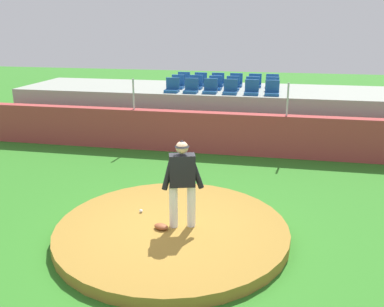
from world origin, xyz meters
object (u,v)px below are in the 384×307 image
object	(u,v)px
stadium_chair_10	(252,86)
stadium_chair_15	(236,82)
stadium_chair_6	(178,84)
stadium_chair_11	(272,87)
stadium_chair_16	(255,83)
baseball	(141,211)
stadium_chair_0	(172,88)
stadium_chair_8	(215,85)
stadium_chair_17	(272,83)
stadium_chair_3	(230,89)
fielding_glove	(161,227)
pitcher	(182,177)
stadium_chair_4	(252,90)
stadium_chair_14	(218,82)
stadium_chair_7	(196,85)
stadium_chair_12	(184,81)
stadium_chair_5	(272,91)
stadium_chair_13	(200,82)
stadium_chair_2	(210,89)
stadium_chair_9	(233,86)
stadium_chair_1	(191,88)

from	to	relation	value
stadium_chair_10	stadium_chair_15	distance (m)	1.16
stadium_chair_6	stadium_chair_11	bearing A→B (deg)	-179.77
stadium_chair_10	stadium_chair_16	xyz separation A→B (m)	(0.04, 0.93, 0.00)
baseball	stadium_chair_16	xyz separation A→B (m)	(1.87, 8.42, 1.66)
stadium_chair_0	stadium_chair_15	xyz separation A→B (m)	(2.09, 1.82, 0.00)
stadium_chair_8	stadium_chair_17	size ratio (longest dim) A/B	1.00
stadium_chair_10	stadium_chair_17	world-z (taller)	same
stadium_chair_0	stadium_chair_3	world-z (taller)	same
fielding_glove	stadium_chair_17	world-z (taller)	stadium_chair_17
pitcher	stadium_chair_4	xyz separation A→B (m)	(0.85, 7.06, 0.65)
baseball	stadium_chair_10	bearing A→B (deg)	76.27
pitcher	stadium_chair_14	world-z (taller)	stadium_chair_14
stadium_chair_7	stadium_chair_8	bearing A→B (deg)	177.64
stadium_chair_6	stadium_chair_12	distance (m)	0.94
stadium_chair_7	stadium_chair_3	bearing A→B (deg)	146.48
stadium_chair_4	stadium_chair_7	bearing A→B (deg)	-23.17
stadium_chair_10	fielding_glove	bearing A→B (deg)	81.59
stadium_chair_5	stadium_chair_6	xyz separation A→B (m)	(-3.51, 0.88, 0.00)
baseball	stadium_chair_13	distance (m)	8.57
baseball	stadium_chair_13	xyz separation A→B (m)	(-0.25, 8.40, 1.66)
baseball	stadium_chair_6	distance (m)	7.74
baseball	fielding_glove	world-z (taller)	fielding_glove
stadium_chair_7	stadium_chair_10	size ratio (longest dim) A/B	1.00
stadium_chair_3	stadium_chair_8	size ratio (longest dim) A/B	1.00
baseball	stadium_chair_2	distance (m)	6.87
fielding_glove	stadium_chair_3	distance (m)	7.46
stadium_chair_2	stadium_chair_11	distance (m)	2.29
stadium_chair_4	stadium_chair_14	size ratio (longest dim) A/B	1.00
baseball	stadium_chair_15	bearing A→B (deg)	82.28
stadium_chair_11	stadium_chair_17	bearing A→B (deg)	-88.81
stadium_chair_12	fielding_glove	bearing A→B (deg)	99.81
stadium_chair_3	stadium_chair_12	xyz separation A→B (m)	(-2.07, 1.83, 0.00)
stadium_chair_9	stadium_chair_12	size ratio (longest dim) A/B	1.00
baseball	stadium_chair_10	world-z (taller)	stadium_chair_10
stadium_chair_13	stadium_chair_16	size ratio (longest dim) A/B	1.00
stadium_chair_2	stadium_chair_4	bearing A→B (deg)	179.17
stadium_chair_7	stadium_chair_9	bearing A→B (deg)	178.48
pitcher	stadium_chair_14	distance (m)	8.90
pitcher	stadium_chair_0	world-z (taller)	stadium_chair_0
fielding_glove	baseball	bearing A→B (deg)	151.62
stadium_chair_16	stadium_chair_2	bearing A→B (deg)	50.83
stadium_chair_7	baseball	bearing A→B (deg)	92.03
stadium_chair_14	pitcher	bearing A→B (deg)	93.78
stadium_chair_10	stadium_chair_16	world-z (taller)	same
fielding_glove	stadium_chair_14	xyz separation A→B (m)	(-0.20, 9.07, 1.64)
stadium_chair_10	stadium_chair_1	bearing A→B (deg)	23.30
stadium_chair_2	stadium_chair_5	bearing A→B (deg)	179.20
stadium_chair_9	stadium_chair_15	world-z (taller)	same
stadium_chair_4	stadium_chair_15	world-z (taller)	same
stadium_chair_5	stadium_chair_7	distance (m)	2.97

